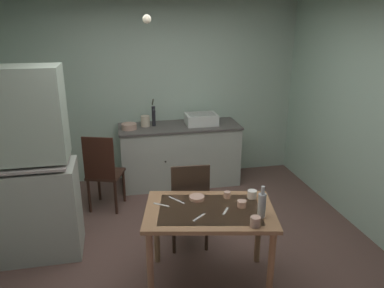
% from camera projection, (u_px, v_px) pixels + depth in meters
% --- Properties ---
extents(ground_plane, '(5.17, 5.17, 0.00)m').
position_uv_depth(ground_plane, '(186.00, 254.00, 3.84)').
color(ground_plane, brown).
extents(wall_back, '(4.20, 0.10, 2.59)m').
position_uv_depth(wall_back, '(158.00, 92.00, 5.41)').
color(wall_back, '#B0C9B5').
rests_on(wall_back, ground).
extents(hutch_cabinet, '(0.99, 0.51, 1.92)m').
position_uv_depth(hutch_cabinet, '(22.00, 173.00, 3.57)').
color(hutch_cabinet, '#AFB6A9').
rests_on(hutch_cabinet, ground).
extents(counter_cabinet, '(1.70, 0.64, 0.88)m').
position_uv_depth(counter_cabinet, '(180.00, 154.00, 5.39)').
color(counter_cabinet, '#AFB6A9').
rests_on(counter_cabinet, ground).
extents(sink_basin, '(0.44, 0.34, 0.15)m').
position_uv_depth(sink_basin, '(201.00, 119.00, 5.28)').
color(sink_basin, white).
rests_on(sink_basin, counter_cabinet).
extents(hand_pump, '(0.05, 0.27, 0.39)m').
position_uv_depth(hand_pump, '(154.00, 114.00, 5.17)').
color(hand_pump, '#232328').
rests_on(hand_pump, counter_cabinet).
extents(mixing_bowl_counter, '(0.21, 0.21, 0.08)m').
position_uv_depth(mixing_bowl_counter, '(129.00, 126.00, 5.05)').
color(mixing_bowl_counter, tan).
rests_on(mixing_bowl_counter, counter_cabinet).
extents(stoneware_crock, '(0.13, 0.13, 0.15)m').
position_uv_depth(stoneware_crock, '(145.00, 121.00, 5.18)').
color(stoneware_crock, beige).
rests_on(stoneware_crock, counter_cabinet).
extents(dining_table, '(1.23, 0.92, 0.75)m').
position_uv_depth(dining_table, '(209.00, 220.00, 3.24)').
color(dining_table, '#9C704A').
rests_on(dining_table, ground).
extents(chair_far_side, '(0.42, 0.42, 0.97)m').
position_uv_depth(chair_far_side, '(189.00, 204.00, 3.82)').
color(chair_far_side, '#39271B').
rests_on(chair_far_side, ground).
extents(chair_by_counter, '(0.51, 0.51, 1.00)m').
position_uv_depth(chair_by_counter, '(103.00, 171.00, 4.58)').
color(chair_by_counter, '#382017').
rests_on(chair_by_counter, ground).
extents(serving_bowl_wide, '(0.14, 0.14, 0.03)m').
position_uv_depth(serving_bowl_wide, '(197.00, 198.00, 3.38)').
color(serving_bowl_wide, tan).
rests_on(serving_bowl_wide, dining_table).
extents(mug_dark, '(0.06, 0.06, 0.06)m').
position_uv_depth(mug_dark, '(227.00, 195.00, 3.41)').
color(mug_dark, tan).
rests_on(mug_dark, dining_table).
extents(teacup_cream, '(0.08, 0.08, 0.08)m').
position_uv_depth(teacup_cream, '(255.00, 222.00, 2.93)').
color(teacup_cream, tan).
rests_on(teacup_cream, dining_table).
extents(teacup_mint, '(0.08, 0.08, 0.06)m').
position_uv_depth(teacup_mint, '(242.00, 204.00, 3.24)').
color(teacup_mint, tan).
rests_on(teacup_mint, dining_table).
extents(mug_tall, '(0.08, 0.08, 0.07)m').
position_uv_depth(mug_tall, '(252.00, 194.00, 3.40)').
color(mug_tall, white).
rests_on(mug_tall, dining_table).
extents(glass_bottle, '(0.07, 0.07, 0.28)m').
position_uv_depth(glass_bottle, '(262.00, 205.00, 3.05)').
color(glass_bottle, '#B7BCC1').
rests_on(glass_bottle, dining_table).
extents(table_knife, '(0.13, 0.17, 0.00)m').
position_uv_depth(table_knife, '(177.00, 200.00, 3.37)').
color(table_knife, silver).
rests_on(table_knife, dining_table).
extents(teaspoon_near_bowl, '(0.13, 0.11, 0.00)m').
position_uv_depth(teaspoon_near_bowl, '(199.00, 217.00, 3.07)').
color(teaspoon_near_bowl, beige).
rests_on(teaspoon_near_bowl, dining_table).
extents(teaspoon_by_cup, '(0.09, 0.12, 0.00)m').
position_uv_depth(teaspoon_by_cup, '(226.00, 211.00, 3.17)').
color(teaspoon_by_cup, beige).
rests_on(teaspoon_by_cup, dining_table).
extents(serving_spoon, '(0.14, 0.11, 0.00)m').
position_uv_depth(serving_spoon, '(161.00, 205.00, 3.28)').
color(serving_spoon, beige).
rests_on(serving_spoon, dining_table).
extents(pendant_bulb, '(0.08, 0.08, 0.08)m').
position_uv_depth(pendant_bulb, '(147.00, 19.00, 3.30)').
color(pendant_bulb, '#F9EFCC').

